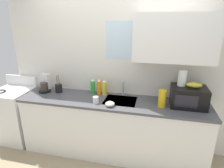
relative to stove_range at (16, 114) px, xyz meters
The scene contains 15 objects.
kitchen_wall_assembly 2.10m from the stove_range, ahead, with size 3.52×0.42×2.50m.
counter_unit 1.72m from the stove_range, ahead, with size 2.75×0.63×0.90m.
sink_faucet 1.93m from the stove_range, ahead, with size 0.03×0.03×0.21m, color #B2B5BA.
stove_range is the anchor object (origin of this frame).
microwave 2.82m from the stove_range, ahead, with size 0.46×0.35×0.27m.
banana_bunch 2.91m from the stove_range, ahead, with size 0.20×0.11×0.07m, color gold.
paper_towel_roll 2.79m from the stove_range, ahead, with size 0.11×0.11×0.22m, color white.
coffee_maker 0.80m from the stove_range, 10.24° to the left, with size 0.19×0.21×0.28m.
dish_soap_bottle_yellow 1.67m from the stove_range, ahead, with size 0.07×0.07×0.25m.
dish_soap_bottle_orange 1.58m from the stove_range, ahead, with size 0.06×0.06×0.25m.
dish_soap_bottle_green 1.49m from the stove_range, ahead, with size 0.07×0.07×0.24m.
cereal_canister 2.49m from the stove_range, ahead, with size 0.10×0.10×0.24m, color gold.
mug_white 1.60m from the stove_range, ahead, with size 0.08×0.08×0.10m, color white.
utensil_crock 0.97m from the stove_range, ahead, with size 0.11×0.11×0.29m.
small_bowl 1.82m from the stove_range, ahead, with size 0.13×0.13×0.07m, color beige.
Camera 1 is at (0.57, -2.45, 2.02)m, focal length 30.20 mm.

